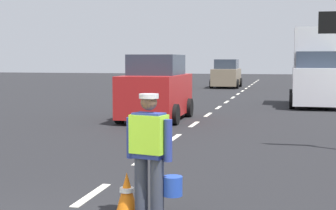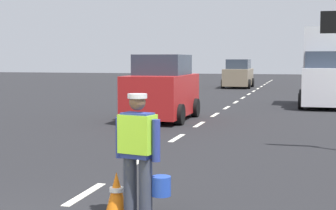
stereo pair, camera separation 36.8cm
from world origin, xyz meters
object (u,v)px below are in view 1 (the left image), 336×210
(traffic_cone_near, at_px, (127,193))
(car_oncoming_lead, at_px, (156,90))
(road_worker, at_px, (151,150))
(car_oncoming_third, at_px, (226,74))
(delivery_truck, at_px, (315,70))

(traffic_cone_near, bearing_deg, car_oncoming_lead, 102.33)
(traffic_cone_near, bearing_deg, road_worker, -20.48)
(car_oncoming_lead, height_order, car_oncoming_third, car_oncoming_lead)
(car_oncoming_lead, relative_size, car_oncoming_third, 0.95)
(traffic_cone_near, relative_size, car_oncoming_lead, 0.15)
(road_worker, height_order, car_oncoming_third, car_oncoming_third)
(delivery_truck, bearing_deg, car_oncoming_lead, -129.55)
(road_worker, bearing_deg, car_oncoming_lead, 104.07)
(delivery_truck, xyz_separation_m, car_oncoming_third, (-5.63, 14.21, -0.64))
(delivery_truck, relative_size, car_oncoming_third, 1.12)
(road_worker, relative_size, car_oncoming_lead, 0.43)
(road_worker, distance_m, delivery_truck, 17.95)
(car_oncoming_lead, bearing_deg, delivery_truck, 50.45)
(traffic_cone_near, distance_m, delivery_truck, 17.92)
(car_oncoming_lead, xyz_separation_m, car_oncoming_third, (-0.02, 21.01, -0.08))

